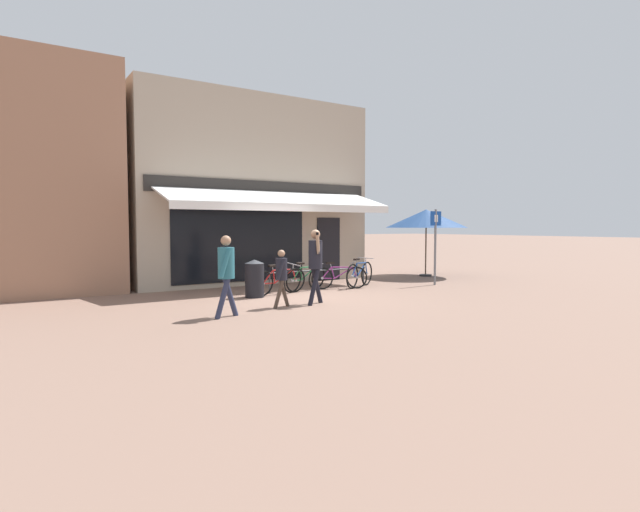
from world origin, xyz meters
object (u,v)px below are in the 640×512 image
at_px(bicycle_purple, 339,277).
at_px(pedestrian_child, 281,272).
at_px(pedestrian_second_adult, 226,267).
at_px(litter_bin, 255,278).
at_px(bicycle_red, 280,281).
at_px(bicycle_blue, 360,274).
at_px(cafe_parasol, 426,219).
at_px(bicycle_green, 305,278).
at_px(parking_sign, 435,239).
at_px(pedestrian_adult, 315,258).

height_order(bicycle_purple, pedestrian_child, pedestrian_child).
bearing_deg(pedestrian_second_adult, pedestrian_child, -159.87).
bearing_deg(litter_bin, bicycle_red, 7.55).
xyz_separation_m(bicycle_blue, cafe_parasol, (4.02, 1.31, 1.70)).
relative_size(pedestrian_child, litter_bin, 1.35).
height_order(bicycle_red, cafe_parasol, cafe_parasol).
distance_m(bicycle_blue, cafe_parasol, 4.56).
distance_m(bicycle_green, pedestrian_child, 2.88).
bearing_deg(pedestrian_second_adult, bicycle_purple, -147.97).
height_order(litter_bin, parking_sign, parking_sign).
distance_m(bicycle_blue, parking_sign, 2.66).
height_order(litter_bin, cafe_parasol, cafe_parasol).
xyz_separation_m(bicycle_green, pedestrian_adult, (-1.00, -2.13, 0.71)).
distance_m(bicycle_green, parking_sign, 4.39).
bearing_deg(bicycle_blue, bicycle_red, 156.27).
height_order(bicycle_blue, parking_sign, parking_sign).
bearing_deg(parking_sign, cafe_parasol, 51.05).
relative_size(litter_bin, cafe_parasol, 0.33).
height_order(bicycle_green, pedestrian_second_adult, pedestrian_second_adult).
height_order(bicycle_red, litter_bin, litter_bin).
xyz_separation_m(bicycle_blue, parking_sign, (2.30, -0.82, 1.04)).
bearing_deg(parking_sign, bicycle_blue, 160.34).
bearing_deg(bicycle_blue, bicycle_purple, 153.11).
bearing_deg(pedestrian_child, pedestrian_adult, -172.54).
bearing_deg(cafe_parasol, parking_sign, -128.95).
bearing_deg(parking_sign, pedestrian_child, -168.64).
bearing_deg(litter_bin, bicycle_purple, 4.98).
relative_size(bicycle_green, pedestrian_second_adult, 1.02).
bearing_deg(bicycle_green, cafe_parasol, -5.51).
bearing_deg(cafe_parasol, bicycle_red, -168.00).
bearing_deg(pedestrian_child, litter_bin, -88.18).
relative_size(bicycle_blue, pedestrian_adult, 0.89).
bearing_deg(litter_bin, cafe_parasol, 11.54).
bearing_deg(parking_sign, bicycle_red, 172.34).
height_order(bicycle_red, bicycle_purple, bicycle_red).
xyz_separation_m(bicycle_red, cafe_parasol, (6.80, 1.45, 1.72)).
bearing_deg(bicycle_green, pedestrian_second_adult, -159.98).
height_order(bicycle_blue, cafe_parasol, cafe_parasol).
height_order(bicycle_red, parking_sign, parking_sign).
distance_m(pedestrian_second_adult, cafe_parasol, 10.08).
relative_size(bicycle_green, bicycle_blue, 1.08).
xyz_separation_m(bicycle_blue, pedestrian_child, (-3.75, -2.04, 0.40)).
xyz_separation_m(bicycle_green, bicycle_blue, (1.86, -0.08, 0.02)).
height_order(bicycle_red, pedestrian_child, pedestrian_child).
distance_m(bicycle_red, bicycle_purple, 2.05).
height_order(bicycle_green, cafe_parasol, cafe_parasol).
distance_m(bicycle_red, pedestrian_second_adult, 3.47).
distance_m(pedestrian_adult, cafe_parasol, 7.72).
bearing_deg(bicycle_red, litter_bin, 177.04).
height_order(bicycle_red, bicycle_green, bicycle_green).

